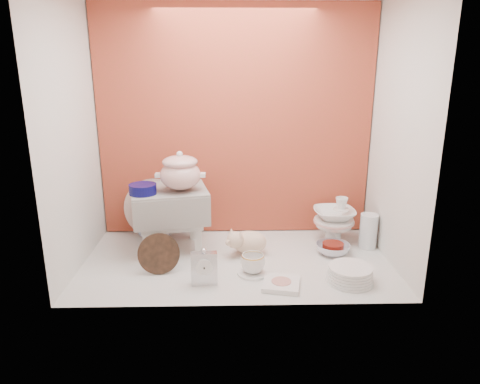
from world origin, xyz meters
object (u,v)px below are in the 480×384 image
object	(u,v)px
gold_rim_teacup	(253,263)
porcelain_tower	(334,219)
step_stool	(171,219)
blue_white_vase	(154,220)
crystal_bowl	(333,249)
floral_platter	(154,208)
plush_pig	(250,242)
mantel_clock	(204,267)
dinner_plate_stack	(350,274)
soup_tureen	(180,171)

from	to	relation	value
gold_rim_teacup	porcelain_tower	bearing A→B (deg)	39.43
step_stool	blue_white_vase	bearing A→B (deg)	116.80
blue_white_vase	crystal_bowl	size ratio (longest dim) A/B	1.28
floral_platter	porcelain_tower	xyz separation A→B (m)	(1.19, -0.14, -0.04)
floral_platter	crystal_bowl	world-z (taller)	floral_platter
plush_pig	porcelain_tower	bearing A→B (deg)	12.45
gold_rim_teacup	mantel_clock	bearing A→B (deg)	-157.39
step_stool	mantel_clock	distance (m)	0.54
gold_rim_teacup	dinner_plate_stack	bearing A→B (deg)	-11.26
plush_pig	porcelain_tower	xyz separation A→B (m)	(0.56, 0.18, 0.07)
step_stool	soup_tureen	xyz separation A→B (m)	(0.08, -0.04, 0.32)
gold_rim_teacup	step_stool	bearing A→B (deg)	143.04
gold_rim_teacup	crystal_bowl	distance (m)	0.57
step_stool	gold_rim_teacup	world-z (taller)	step_stool
gold_rim_teacup	crystal_bowl	world-z (taller)	gold_rim_teacup
porcelain_tower	step_stool	bearing A→B (deg)	-175.58
soup_tureen	crystal_bowl	distance (m)	1.04
plush_pig	crystal_bowl	distance (m)	0.51
soup_tureen	plush_pig	size ratio (longest dim) A/B	1.06
mantel_clock	porcelain_tower	distance (m)	0.99
mantel_clock	crystal_bowl	xyz separation A→B (m)	(0.77, 0.37, -0.07)
mantel_clock	crystal_bowl	bearing A→B (deg)	21.12
floral_platter	mantel_clock	world-z (taller)	floral_platter
step_stool	porcelain_tower	world-z (taller)	step_stool
gold_rim_teacup	porcelain_tower	size ratio (longest dim) A/B	0.44
soup_tureen	dinner_plate_stack	size ratio (longest dim) A/B	1.13
gold_rim_teacup	crystal_bowl	xyz separation A→B (m)	(0.51, 0.26, -0.03)
step_stool	gold_rim_teacup	xyz separation A→B (m)	(0.50, -0.37, -0.13)
plush_pig	blue_white_vase	bearing A→B (deg)	150.81
soup_tureen	gold_rim_teacup	xyz separation A→B (m)	(0.42, -0.33, -0.45)
blue_white_vase	gold_rim_teacup	bearing A→B (deg)	-40.59
soup_tureen	mantel_clock	xyz separation A→B (m)	(0.16, -0.44, -0.41)
blue_white_vase	porcelain_tower	world-z (taller)	porcelain_tower
crystal_bowl	blue_white_vase	bearing A→B (deg)	166.14
dinner_plate_stack	blue_white_vase	bearing A→B (deg)	150.77
dinner_plate_stack	soup_tureen	bearing A→B (deg)	155.24
blue_white_vase	mantel_clock	bearing A→B (deg)	-60.62
soup_tureen	floral_platter	distance (m)	0.47
soup_tureen	porcelain_tower	bearing A→B (deg)	7.38
dinner_plate_stack	porcelain_tower	bearing A→B (deg)	86.26
step_stool	plush_pig	bearing A→B (deg)	-23.75
step_stool	soup_tureen	size ratio (longest dim) A/B	1.58
blue_white_vase	dinner_plate_stack	world-z (taller)	blue_white_vase
step_stool	gold_rim_teacup	size ratio (longest dim) A/B	3.34
dinner_plate_stack	floral_platter	bearing A→B (deg)	148.75
soup_tureen	plush_pig	world-z (taller)	soup_tureen
crystal_bowl	mantel_clock	bearing A→B (deg)	-154.53
blue_white_vase	dinner_plate_stack	bearing A→B (deg)	-29.23
step_stool	crystal_bowl	distance (m)	1.02
mantel_clock	blue_white_vase	bearing A→B (deg)	115.03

